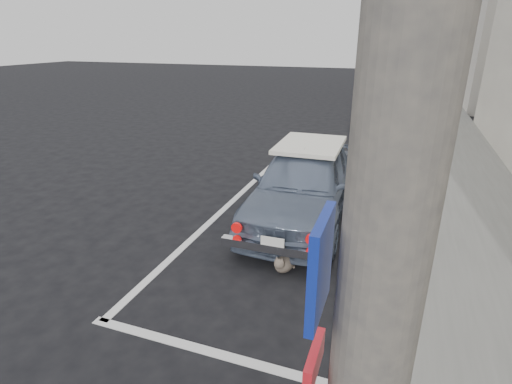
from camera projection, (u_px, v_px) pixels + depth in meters
ground at (193, 313)px, 4.76m from camera, size 80.00×80.00×0.00m
sidewalk at (469, 271)px, 5.47m from camera, size 2.80×40.00×0.15m
building_far at (510, 15)px, 18.80m from camera, size 3.50×10.00×8.00m
pline_rear at (212, 352)px, 4.16m from camera, size 3.00×0.12×0.01m
pline_front at (330, 164)px, 10.29m from camera, size 3.00×0.12×0.01m
pline_side at (226, 208)px, 7.67m from camera, size 0.12×7.00×0.01m
retro_coupe at (304, 183)px, 7.02m from camera, size 1.65×3.96×1.33m
cat at (284, 263)px, 5.56m from camera, size 0.31×0.55×0.30m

